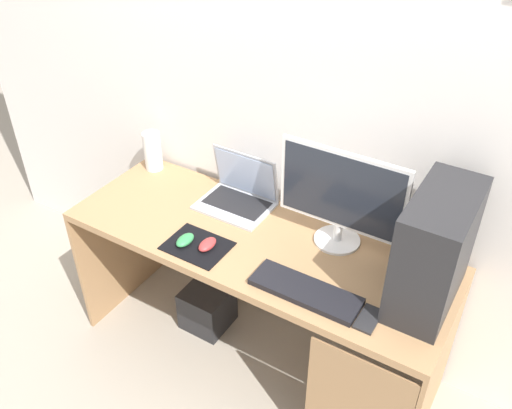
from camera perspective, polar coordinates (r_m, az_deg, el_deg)
The scene contains 13 objects.
ground_plane at distance 2.82m, azimuth -0.00°, elevation -15.22°, with size 8.00×8.00×0.00m, color #9E9384.
wall_back at distance 2.26m, azimuth 4.65°, elevation 12.45°, with size 4.00×0.05×2.60m.
desk at distance 2.37m, azimuth 0.31°, elevation -6.47°, with size 1.67×0.60×0.73m.
pc_tower at distance 2.00m, azimuth 18.10°, elevation -4.59°, with size 0.20×0.41×0.45m, color #232326.
monitor at distance 2.17m, azimuth 8.83°, elevation 0.75°, with size 0.53×0.19×0.43m.
laptop at distance 2.48m, azimuth -1.81°, elevation 1.07°, with size 0.33×0.24×0.24m.
speaker at distance 2.76m, azimuth -10.71°, elevation 5.49°, with size 0.09×0.09×0.20m, color white.
keyboard at distance 2.06m, azimuth 5.16°, elevation -8.96°, with size 0.42×0.14×0.02m, color black.
mousepad at distance 2.28m, azimuth -6.13°, elevation -4.29°, with size 0.26×0.20×0.01m, color black.
mouse_left at distance 2.25m, azimuth -5.08°, elevation -4.16°, with size 0.06×0.10×0.03m, color #B23333.
mouse_right at distance 2.28m, azimuth -7.39°, elevation -3.69°, with size 0.06×0.10×0.03m, color #338C4C.
cell_phone at distance 2.01m, azimuth 11.61°, elevation -11.59°, with size 0.07×0.13×0.01m, color #232326.
subwoofer at distance 2.88m, azimuth -5.08°, elevation -10.59°, with size 0.22×0.22×0.22m, color #232326.
Camera 1 is at (0.93, -1.52, 2.18)m, focal length 38.45 mm.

